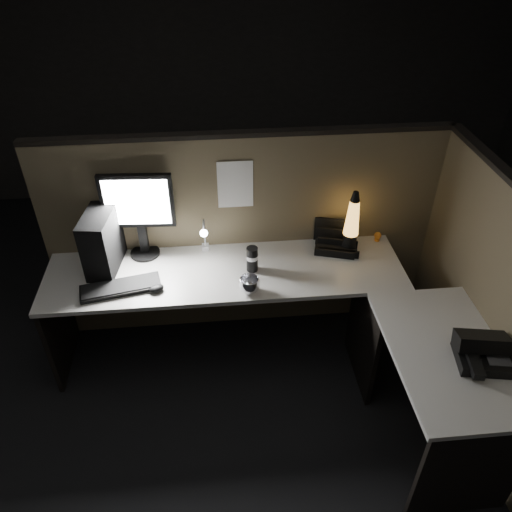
{
  "coord_description": "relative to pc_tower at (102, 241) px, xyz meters",
  "views": [
    {
      "loc": [
        -0.2,
        -1.92,
        2.72
      ],
      "look_at": [
        0.02,
        0.35,
        1.02
      ],
      "focal_mm": 35.0,
      "sensor_mm": 36.0,
      "label": 1
    }
  ],
  "objects": [
    {
      "name": "floor",
      "position": [
        0.91,
        -0.73,
        -0.93
      ],
      "size": [
        6.0,
        6.0,
        0.0
      ],
      "primitive_type": "plane",
      "color": "black",
      "rests_on": "ground"
    },
    {
      "name": "room_shell",
      "position": [
        0.91,
        -0.73,
        0.69
      ],
      "size": [
        6.0,
        6.0,
        6.0
      ],
      "color": "silver",
      "rests_on": "ground"
    },
    {
      "name": "partition_back",
      "position": [
        0.91,
        0.2,
        -0.18
      ],
      "size": [
        2.66,
        0.06,
        1.5
      ],
      "primitive_type": "cube",
      "color": "brown",
      "rests_on": "ground"
    },
    {
      "name": "partition_right",
      "position": [
        2.24,
        -0.63,
        -0.18
      ],
      "size": [
        0.06,
        1.66,
        1.5
      ],
      "primitive_type": "cube",
      "color": "brown",
      "rests_on": "ground"
    },
    {
      "name": "desk",
      "position": [
        1.09,
        -0.48,
        -0.34
      ],
      "size": [
        2.6,
        1.6,
        0.73
      ],
      "color": "beige",
      "rests_on": "ground"
    },
    {
      "name": "pc_tower",
      "position": [
        0.0,
        0.0,
        0.0
      ],
      "size": [
        0.22,
        0.39,
        0.39
      ],
      "primitive_type": "cube",
      "rotation": [
        0.0,
        0.0,
        -0.13
      ],
      "color": "black",
      "rests_on": "desk"
    },
    {
      "name": "monitor",
      "position": [
        0.23,
        0.12,
        0.16
      ],
      "size": [
        0.46,
        0.2,
        0.59
      ],
      "rotation": [
        0.0,
        0.0,
        -0.06
      ],
      "color": "black",
      "rests_on": "desk"
    },
    {
      "name": "keyboard",
      "position": [
        0.11,
        -0.25,
        -0.18
      ],
      "size": [
        0.51,
        0.26,
        0.02
      ],
      "primitive_type": "cube",
      "rotation": [
        0.0,
        0.0,
        0.2
      ],
      "color": "black",
      "rests_on": "desk"
    },
    {
      "name": "mouse",
      "position": [
        0.33,
        -0.29,
        -0.18
      ],
      "size": [
        0.11,
        0.1,
        0.04
      ],
      "primitive_type": "ellipsoid",
      "rotation": [
        0.0,
        0.0,
        0.42
      ],
      "color": "black",
      "rests_on": "desk"
    },
    {
      "name": "clip_lamp",
      "position": [
        0.64,
        0.04,
        -0.05
      ],
      "size": [
        0.05,
        0.2,
        0.25
      ],
      "color": "silver",
      "rests_on": "desk"
    },
    {
      "name": "organizer",
      "position": [
        1.52,
        0.06,
        -0.15
      ],
      "size": [
        0.32,
        0.3,
        0.2
      ],
      "rotation": [
        0.0,
        0.0,
        -0.29
      ],
      "color": "black",
      "rests_on": "desk"
    },
    {
      "name": "lava_lamp",
      "position": [
        1.6,
        0.0,
        -0.0
      ],
      "size": [
        0.12,
        0.12,
        0.46
      ],
      "color": "black",
      "rests_on": "desk"
    },
    {
      "name": "travel_mug",
      "position": [
        0.93,
        -0.14,
        -0.11
      ],
      "size": [
        0.08,
        0.08,
        0.17
      ],
      "primitive_type": "cylinder",
      "color": "black",
      "rests_on": "desk"
    },
    {
      "name": "steel_mug",
      "position": [
        0.9,
        -0.35,
        -0.14
      ],
      "size": [
        0.13,
        0.13,
        0.1
      ],
      "primitive_type": "imported",
      "rotation": [
        0.0,
        0.0,
        0.01
      ],
      "color": "silver",
      "rests_on": "desk"
    },
    {
      "name": "figurine",
      "position": [
        1.83,
        0.11,
        -0.15
      ],
      "size": [
        0.05,
        0.05,
        0.05
      ],
      "primitive_type": "sphere",
      "color": "orange",
      "rests_on": "desk"
    },
    {
      "name": "pinned_paper",
      "position": [
        0.85,
        0.16,
        0.26
      ],
      "size": [
        0.23,
        0.0,
        0.33
      ],
      "primitive_type": "cube",
      "color": "white",
      "rests_on": "partition_back"
    },
    {
      "name": "desk_phone",
      "position": [
        2.05,
        -1.01,
        -0.14
      ],
      "size": [
        0.3,
        0.3,
        0.16
      ],
      "rotation": [
        0.0,
        0.0,
        -0.18
      ],
      "color": "black",
      "rests_on": "desk"
    }
  ]
}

